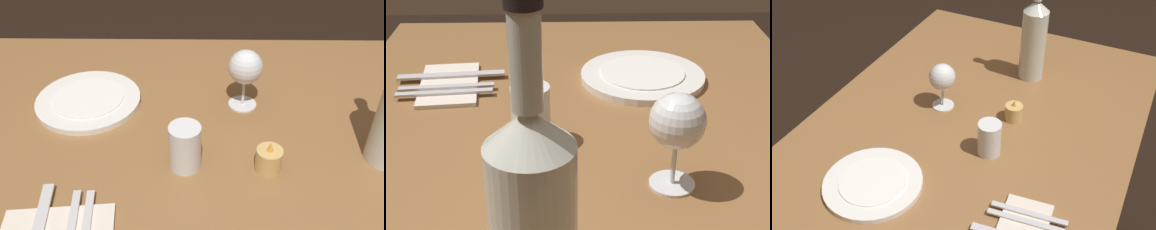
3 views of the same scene
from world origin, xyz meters
TOP-DOWN VIEW (x-y plane):
  - dining_table at (0.00, 0.00)m, footprint 1.30×0.90m
  - wine_glass_left at (-0.07, -0.12)m, footprint 0.08×0.08m
  - water_tumbler at (0.06, 0.09)m, footprint 0.06×0.06m
  - votive_candle at (-0.11, 0.10)m, footprint 0.05×0.05m
  - dinner_plate at (0.29, -0.12)m, footprint 0.25×0.25m

SIDE VIEW (x-z plane):
  - dining_table at x=0.00m, z-range 0.28..1.02m
  - dinner_plate at x=0.29m, z-range 0.74..0.76m
  - votive_candle at x=-0.11m, z-range 0.73..0.80m
  - water_tumbler at x=0.06m, z-range 0.74..0.83m
  - wine_glass_left at x=-0.07m, z-range 0.77..0.91m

